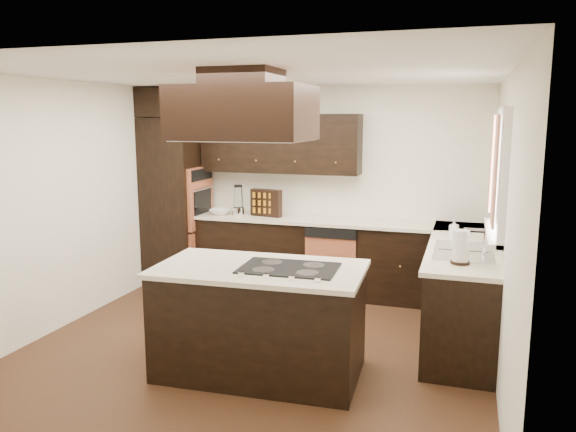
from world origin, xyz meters
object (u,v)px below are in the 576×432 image
object	(u,v)px
range_hood	(243,113)
spice_rack	(266,203)
island	(260,322)
oven_column	(176,201)

from	to	relation	value
range_hood	spice_rack	distance (m)	2.63
range_hood	island	bearing A→B (deg)	16.87
island	spice_rack	size ratio (longest dim) A/B	4.11
oven_column	range_hood	size ratio (longest dim) A/B	2.02
range_hood	spice_rack	world-z (taller)	range_hood
range_hood	spice_rack	xyz separation A→B (m)	(-0.65, 2.31, -1.07)
range_hood	spice_rack	bearing A→B (deg)	105.83
oven_column	island	world-z (taller)	oven_column
oven_column	range_hood	distance (m)	3.13
island	range_hood	distance (m)	1.72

